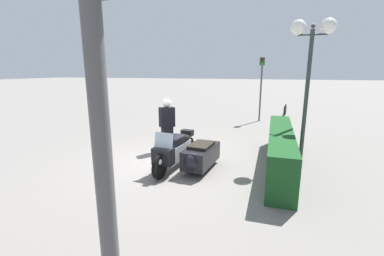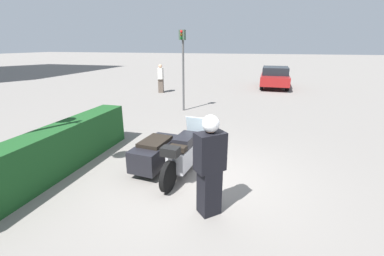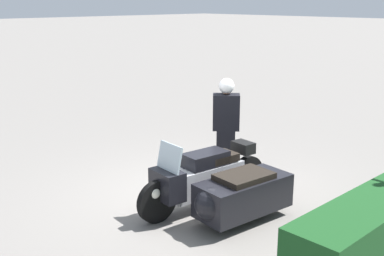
{
  "view_description": "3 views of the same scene",
  "coord_description": "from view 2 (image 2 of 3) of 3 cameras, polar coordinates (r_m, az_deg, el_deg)",
  "views": [
    {
      "loc": [
        6.8,
        2.89,
        2.71
      ],
      "look_at": [
        0.13,
        0.78,
        1.15
      ],
      "focal_mm": 24.0,
      "sensor_mm": 36.0,
      "label": 1
    },
    {
      "loc": [
        -4.98,
        -1.28,
        2.86
      ],
      "look_at": [
        0.46,
        0.24,
        1.01
      ],
      "focal_mm": 24.0,
      "sensor_mm": 36.0,
      "label": 2
    },
    {
      "loc": [
        5.28,
        5.31,
        3.17
      ],
      "look_at": [
        0.13,
        -0.1,
        1.18
      ],
      "focal_mm": 45.0,
      "sensor_mm": 36.0,
      "label": 3
    }
  ],
  "objects": [
    {
      "name": "hedge_bush_curbside",
      "position": [
        6.62,
        -28.25,
        -4.7
      ],
      "size": [
        4.93,
        0.64,
        1.07
      ],
      "primitive_type": "cube",
      "color": "#19471E",
      "rests_on": "ground"
    },
    {
      "name": "police_motorcycle",
      "position": [
        6.15,
        -4.82,
        -4.91
      ],
      "size": [
        2.48,
        1.49,
        1.15
      ],
      "rotation": [
        0.0,
        0.0,
        -0.1
      ],
      "color": "black",
      "rests_on": "ground"
    },
    {
      "name": "ground_plane",
      "position": [
        5.88,
        1.09,
        -10.99
      ],
      "size": [
        160.0,
        160.0,
        0.0
      ],
      "primitive_type": "plane",
      "color": "slate"
    },
    {
      "name": "traffic_light_near",
      "position": [
        11.34,
        -2.06,
        15.03
      ],
      "size": [
        0.22,
        0.28,
        3.43
      ],
      "rotation": [
        0.0,
        0.0,
        2.96
      ],
      "color": "#4C4C4C",
      "rests_on": "ground"
    },
    {
      "name": "parked_car_background",
      "position": [
        18.89,
        17.93,
        10.81
      ],
      "size": [
        4.27,
        1.87,
        1.39
      ],
      "rotation": [
        0.0,
        0.0,
        -0.02
      ],
      "color": "maroon",
      "rests_on": "ground"
    },
    {
      "name": "pedestrian_bystander",
      "position": [
        16.12,
        -6.97,
        10.86
      ],
      "size": [
        0.54,
        0.39,
        1.72
      ],
      "rotation": [
        0.0,
        0.0,
        -1.35
      ],
      "color": "brown",
      "rests_on": "ground"
    },
    {
      "name": "officer_rider",
      "position": [
        4.35,
        3.98,
        -7.95
      ],
      "size": [
        0.55,
        0.56,
        1.8
      ],
      "rotation": [
        0.0,
        0.0,
        0.76
      ],
      "color": "black",
      "rests_on": "ground"
    }
  ]
}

